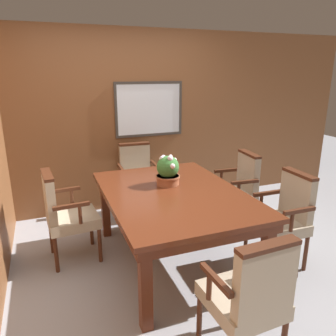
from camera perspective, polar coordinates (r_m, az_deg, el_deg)
ground_plane at (r=3.50m, az=0.18°, el=-16.38°), size 14.00×14.00×0.00m
wall_back at (r=4.59m, az=-7.40°, el=7.96°), size 7.20×0.08×2.45m
dining_table at (r=3.25m, az=0.95°, el=-5.63°), size 1.29×1.80×0.77m
chair_head_far at (r=4.47m, az=-5.36°, el=-1.35°), size 0.52×0.51×0.96m
chair_right_far at (r=4.10m, az=12.01°, el=-3.32°), size 0.53×0.54×0.96m
chair_right_near at (r=3.47m, az=19.58°, el=-7.72°), size 0.50×0.51×0.96m
chair_left_far at (r=3.50m, az=-17.51°, el=-7.34°), size 0.52×0.53×0.96m
chair_head_near at (r=2.31m, az=14.00°, el=-20.50°), size 0.52×0.51×0.96m
potted_plant at (r=3.37m, az=-0.03°, el=-0.46°), size 0.25×0.26×0.32m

